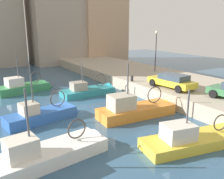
{
  "coord_description": "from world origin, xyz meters",
  "views": [
    {
      "loc": [
        -6.68,
        -17.11,
        6.46
      ],
      "look_at": [
        3.92,
        0.2,
        1.2
      ],
      "focal_mm": 38.82,
      "sensor_mm": 36.0,
      "label": 1
    }
  ],
  "objects_px": {
    "fishing_boat_teal": "(92,93)",
    "fishing_boat_yellow": "(200,142)",
    "fishing_boat_orange": "(139,114)",
    "parked_car_yellow": "(172,81)",
    "fishing_boat_green": "(26,90)",
    "fishing_boat_white": "(55,157)",
    "mooring_bollard_mid": "(132,78)",
    "fishing_boat_blue": "(45,118)",
    "quay_streetlamp": "(156,44)"
  },
  "relations": [
    {
      "from": "parked_car_yellow",
      "to": "quay_streetlamp",
      "type": "distance_m",
      "value": 8.68
    },
    {
      "from": "fishing_boat_yellow",
      "to": "mooring_bollard_mid",
      "type": "height_order",
      "value": "fishing_boat_yellow"
    },
    {
      "from": "fishing_boat_green",
      "to": "mooring_bollard_mid",
      "type": "xyz_separation_m",
      "value": [
        9.0,
        -6.11,
        1.33
      ]
    },
    {
      "from": "fishing_boat_orange",
      "to": "mooring_bollard_mid",
      "type": "height_order",
      "value": "fishing_boat_orange"
    },
    {
      "from": "fishing_boat_teal",
      "to": "mooring_bollard_mid",
      "type": "distance_m",
      "value": 4.28
    },
    {
      "from": "parked_car_yellow",
      "to": "fishing_boat_yellow",
      "type": "bearing_deg",
      "value": -123.75
    },
    {
      "from": "mooring_bollard_mid",
      "to": "fishing_boat_orange",
      "type": "bearing_deg",
      "value": -121.21
    },
    {
      "from": "fishing_boat_green",
      "to": "fishing_boat_yellow",
      "type": "bearing_deg",
      "value": -71.5
    },
    {
      "from": "fishing_boat_orange",
      "to": "parked_car_yellow",
      "type": "height_order",
      "value": "fishing_boat_orange"
    },
    {
      "from": "fishing_boat_green",
      "to": "fishing_boat_white",
      "type": "relative_size",
      "value": 0.88
    },
    {
      "from": "fishing_boat_green",
      "to": "fishing_boat_white",
      "type": "bearing_deg",
      "value": -97.04
    },
    {
      "from": "fishing_boat_yellow",
      "to": "fishing_boat_teal",
      "type": "bearing_deg",
      "value": 91.98
    },
    {
      "from": "fishing_boat_white",
      "to": "fishing_boat_yellow",
      "type": "distance_m",
      "value": 8.01
    },
    {
      "from": "fishing_boat_orange",
      "to": "mooring_bollard_mid",
      "type": "relative_size",
      "value": 12.23
    },
    {
      "from": "fishing_boat_teal",
      "to": "quay_streetlamp",
      "type": "distance_m",
      "value": 10.39
    },
    {
      "from": "fishing_boat_green",
      "to": "parked_car_yellow",
      "type": "relative_size",
      "value": 1.36
    },
    {
      "from": "fishing_boat_white",
      "to": "fishing_boat_orange",
      "type": "bearing_deg",
      "value": 20.09
    },
    {
      "from": "fishing_boat_green",
      "to": "fishing_boat_blue",
      "type": "height_order",
      "value": "fishing_boat_green"
    },
    {
      "from": "fishing_boat_teal",
      "to": "fishing_boat_yellow",
      "type": "relative_size",
      "value": 0.83
    },
    {
      "from": "mooring_bollard_mid",
      "to": "parked_car_yellow",
      "type": "bearing_deg",
      "value": -71.33
    },
    {
      "from": "quay_streetlamp",
      "to": "fishing_boat_green",
      "type": "bearing_deg",
      "value": 168.04
    },
    {
      "from": "fishing_boat_orange",
      "to": "quay_streetlamp",
      "type": "xyz_separation_m",
      "value": [
        9.04,
        8.6,
        4.28
      ]
    },
    {
      "from": "fishing_boat_teal",
      "to": "fishing_boat_green",
      "type": "bearing_deg",
      "value": 140.05
    },
    {
      "from": "fishing_boat_green",
      "to": "quay_streetlamp",
      "type": "height_order",
      "value": "quay_streetlamp"
    },
    {
      "from": "fishing_boat_blue",
      "to": "fishing_boat_white",
      "type": "distance_m",
      "value": 5.67
    },
    {
      "from": "fishing_boat_green",
      "to": "fishing_boat_blue",
      "type": "distance_m",
      "value": 8.87
    },
    {
      "from": "fishing_boat_green",
      "to": "quay_streetlamp",
      "type": "bearing_deg",
      "value": -11.96
    },
    {
      "from": "fishing_boat_teal",
      "to": "fishing_boat_yellow",
      "type": "distance_m",
      "value": 12.72
    },
    {
      "from": "fishing_boat_teal",
      "to": "fishing_boat_yellow",
      "type": "bearing_deg",
      "value": -88.02
    },
    {
      "from": "fishing_boat_white",
      "to": "parked_car_yellow",
      "type": "relative_size",
      "value": 1.54
    },
    {
      "from": "fishing_boat_yellow",
      "to": "parked_car_yellow",
      "type": "relative_size",
      "value": 1.6
    },
    {
      "from": "fishing_boat_orange",
      "to": "fishing_boat_yellow",
      "type": "xyz_separation_m",
      "value": [
        0.13,
        -5.45,
        -0.04
      ]
    },
    {
      "from": "fishing_boat_teal",
      "to": "quay_streetlamp",
      "type": "bearing_deg",
      "value": 8.15
    },
    {
      "from": "fishing_boat_blue",
      "to": "fishing_boat_teal",
      "type": "bearing_deg",
      "value": 36.63
    },
    {
      "from": "fishing_boat_yellow",
      "to": "parked_car_yellow",
      "type": "height_order",
      "value": "fishing_boat_yellow"
    },
    {
      "from": "fishing_boat_blue",
      "to": "parked_car_yellow",
      "type": "xyz_separation_m",
      "value": [
        11.01,
        -1.36,
        1.76
      ]
    },
    {
      "from": "fishing_boat_green",
      "to": "parked_car_yellow",
      "type": "distance_m",
      "value": 14.66
    },
    {
      "from": "fishing_boat_blue",
      "to": "fishing_boat_orange",
      "type": "distance_m",
      "value": 6.86
    },
    {
      "from": "fishing_boat_yellow",
      "to": "fishing_boat_blue",
      "type": "bearing_deg",
      "value": 127.47
    },
    {
      "from": "fishing_boat_orange",
      "to": "parked_car_yellow",
      "type": "relative_size",
      "value": 1.5
    },
    {
      "from": "fishing_boat_yellow",
      "to": "quay_streetlamp",
      "type": "xyz_separation_m",
      "value": [
        8.91,
        14.05,
        4.33
      ]
    },
    {
      "from": "fishing_boat_green",
      "to": "mooring_bollard_mid",
      "type": "distance_m",
      "value": 10.96
    },
    {
      "from": "parked_car_yellow",
      "to": "mooring_bollard_mid",
      "type": "relative_size",
      "value": 8.16
    },
    {
      "from": "quay_streetlamp",
      "to": "fishing_boat_yellow",
      "type": "bearing_deg",
      "value": -122.37
    },
    {
      "from": "fishing_boat_blue",
      "to": "fishing_boat_teal",
      "type": "distance_m",
      "value": 7.39
    },
    {
      "from": "fishing_boat_white",
      "to": "mooring_bollard_mid",
      "type": "bearing_deg",
      "value": 37.58
    },
    {
      "from": "fishing_boat_orange",
      "to": "quay_streetlamp",
      "type": "bearing_deg",
      "value": 43.58
    },
    {
      "from": "fishing_boat_blue",
      "to": "quay_streetlamp",
      "type": "xyz_separation_m",
      "value": [
        15.27,
        5.74,
        4.34
      ]
    },
    {
      "from": "mooring_bollard_mid",
      "to": "quay_streetlamp",
      "type": "relative_size",
      "value": 0.11
    },
    {
      "from": "fishing_boat_green",
      "to": "mooring_bollard_mid",
      "type": "height_order",
      "value": "fishing_boat_green"
    }
  ]
}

